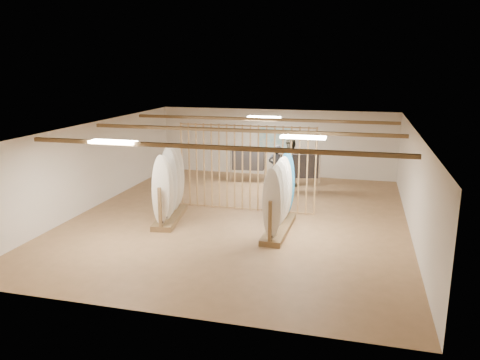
% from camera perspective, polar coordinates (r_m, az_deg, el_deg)
% --- Properties ---
extents(floor, '(12.00, 12.00, 0.00)m').
position_cam_1_polar(floor, '(14.58, 0.00, -4.58)').
color(floor, '#A87B51').
rests_on(floor, ground).
extents(ceiling, '(12.00, 12.00, 0.00)m').
position_cam_1_polar(ceiling, '(13.95, 0.00, 6.40)').
color(ceiling, gray).
rests_on(ceiling, ground).
extents(wall_back, '(12.00, 0.00, 12.00)m').
position_cam_1_polar(wall_back, '(19.95, 4.36, 4.56)').
color(wall_back, white).
rests_on(wall_back, ground).
extents(wall_front, '(12.00, 0.00, 12.00)m').
position_cam_1_polar(wall_front, '(8.77, -10.02, -7.85)').
color(wall_front, white).
rests_on(wall_front, ground).
extents(wall_left, '(0.00, 12.00, 12.00)m').
position_cam_1_polar(wall_left, '(16.17, -17.42, 1.76)').
color(wall_left, white).
rests_on(wall_left, ground).
extents(wall_right, '(0.00, 12.00, 12.00)m').
position_cam_1_polar(wall_right, '(13.84, 20.46, -0.45)').
color(wall_right, white).
rests_on(wall_right, ground).
extents(ceiling_slats, '(9.50, 6.12, 0.10)m').
position_cam_1_polar(ceiling_slats, '(13.96, 0.00, 6.07)').
color(ceiling_slats, brown).
rests_on(ceiling_slats, ground).
extents(light_panels, '(1.20, 0.35, 0.06)m').
position_cam_1_polar(light_panels, '(13.95, 0.00, 6.15)').
color(light_panels, white).
rests_on(light_panels, ground).
extents(bamboo_partition, '(4.45, 0.05, 2.78)m').
position_cam_1_polar(bamboo_partition, '(14.95, 0.77, 1.46)').
color(bamboo_partition, tan).
rests_on(bamboo_partition, ground).
extents(poster, '(1.40, 0.03, 0.90)m').
position_cam_1_polar(poster, '(19.90, 4.36, 5.12)').
color(poster, '#379DC3').
rests_on(poster, ground).
extents(rack_left, '(0.94, 2.34, 2.17)m').
position_cam_1_polar(rack_left, '(14.31, -8.60, -2.01)').
color(rack_left, brown).
rests_on(rack_left, floor).
extents(rack_right, '(0.62, 2.59, 2.08)m').
position_cam_1_polar(rack_right, '(13.23, 4.81, -3.33)').
color(rack_right, brown).
rests_on(rack_right, floor).
extents(clothing_rack_a, '(1.36, 0.49, 1.46)m').
position_cam_1_polar(clothing_rack_a, '(18.63, 0.98, 2.53)').
color(clothing_rack_a, silver).
rests_on(clothing_rack_a, floor).
extents(clothing_rack_b, '(1.42, 0.61, 1.54)m').
position_cam_1_polar(clothing_rack_b, '(17.37, 7.29, 1.76)').
color(clothing_rack_b, silver).
rests_on(clothing_rack_b, floor).
extents(shopper_a, '(0.74, 0.51, 1.98)m').
position_cam_1_polar(shopper_a, '(17.48, 4.49, 1.85)').
color(shopper_a, '#2A2C32').
rests_on(shopper_a, floor).
extents(shopper_b, '(1.13, 0.95, 2.12)m').
position_cam_1_polar(shopper_b, '(18.13, 6.28, 2.48)').
color(shopper_b, '#3B392E').
rests_on(shopper_b, floor).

